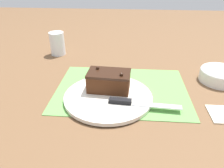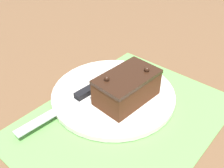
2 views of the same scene
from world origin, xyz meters
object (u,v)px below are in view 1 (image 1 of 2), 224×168
at_px(serving_knife, 133,103).
at_px(drinking_glass, 57,44).
at_px(small_bowl, 220,75).
at_px(cake_plate, 108,97).
at_px(chocolate_cake, 109,81).

xyz_separation_m(serving_knife, drinking_glass, (-0.36, 0.43, 0.03)).
bearing_deg(small_bowl, cake_plate, -158.69).
distance_m(serving_knife, small_bowl, 0.39).
distance_m(chocolate_cake, serving_knife, 0.12).
xyz_separation_m(chocolate_cake, serving_knife, (0.08, -0.08, -0.03)).
xyz_separation_m(cake_plate, chocolate_cake, (-0.00, 0.04, 0.04)).
bearing_deg(chocolate_cake, small_bowl, 16.43).
bearing_deg(chocolate_cake, cake_plate, -88.95).
bearing_deg(serving_knife, cake_plate, -114.82).
distance_m(chocolate_cake, small_bowl, 0.43).
distance_m(chocolate_cake, drinking_glass, 0.44).
bearing_deg(cake_plate, drinking_glass, 126.40).
height_order(cake_plate, small_bowl, small_bowl).
bearing_deg(drinking_glass, cake_plate, -53.60).
relative_size(cake_plate, serving_knife, 1.32).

